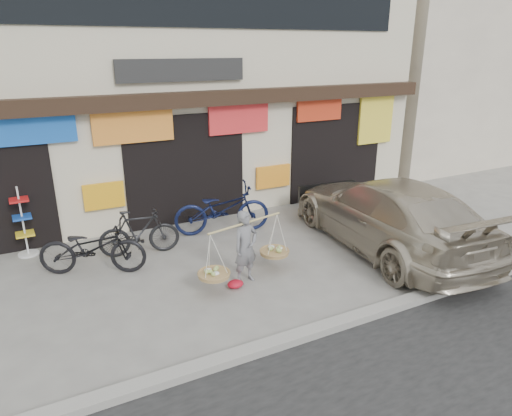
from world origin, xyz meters
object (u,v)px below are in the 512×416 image
display_rack (24,228)px  bike_1 (139,232)px  street_vendor (246,250)px  suv (387,214)px  bike_0 (92,248)px  bike_2 (222,209)px

display_rack → bike_1: bearing=-26.5°
street_vendor → suv: (3.44, 0.05, 0.14)m
bike_1 → suv: (4.93, -2.05, 0.27)m
bike_0 → street_vendor: bearing=-100.1°
suv → display_rack: (-7.08, 3.12, -0.16)m
bike_0 → display_rack: display_rack is taller
display_rack → bike_2: bearing=-10.1°
street_vendor → suv: bearing=-12.2°
street_vendor → bike_1: street_vendor is taller
street_vendor → bike_0: size_ratio=0.97×
bike_1 → suv: suv is taller
bike_1 → bike_2: bike_2 is taller
bike_1 → display_rack: display_rack is taller
street_vendor → bike_0: (-2.49, 1.65, -0.10)m
street_vendor → display_rack: 4.82m
bike_1 → bike_2: (2.04, 0.33, 0.09)m
street_vendor → bike_0: street_vendor is taller
bike_0 → bike_2: size_ratio=0.91×
street_vendor → bike_1: size_ratio=1.18×
street_vendor → bike_0: 2.99m
bike_0 → bike_1: bearing=-42.8°
suv → bike_0: bearing=-10.1°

